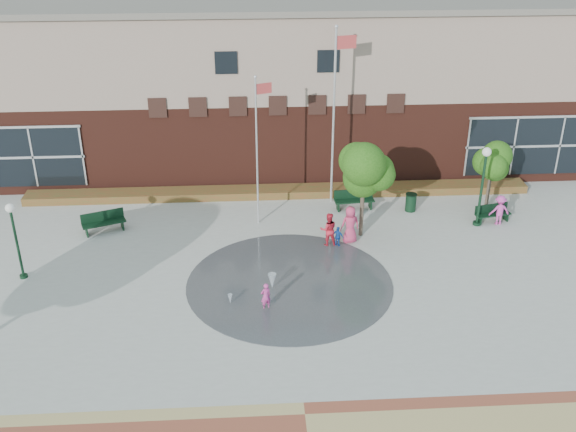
{
  "coord_description": "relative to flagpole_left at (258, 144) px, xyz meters",
  "views": [
    {
      "loc": [
        -1.49,
        -20.26,
        14.76
      ],
      "look_at": [
        0.0,
        4.0,
        2.6
      ],
      "focal_mm": 42.0,
      "sensor_mm": 36.0,
      "label": 1
    }
  ],
  "objects": [
    {
      "name": "library_building",
      "position": [
        1.11,
        8.93,
        0.64
      ],
      "size": [
        44.4,
        10.4,
        9.2
      ],
      "color": "#51231A",
      "rests_on": "ground"
    },
    {
      "name": "lamp_right",
      "position": [
        10.36,
        -0.88,
        -1.55
      ],
      "size": [
        0.42,
        0.42,
        3.94
      ],
      "color": "black",
      "rests_on": "ground"
    },
    {
      "name": "trash_can",
      "position": [
        7.53,
        0.84,
        -3.53
      ],
      "size": [
        0.57,
        0.57,
        0.93
      ],
      "color": "black",
      "rests_on": "ground"
    },
    {
      "name": "ground",
      "position": [
        1.11,
        -8.55,
        -4.0
      ],
      "size": [
        120.0,
        120.0,
        0.0
      ],
      "primitive_type": "plane",
      "color": "#666056",
      "rests_on": "ground"
    },
    {
      "name": "child_splash",
      "position": [
        0.09,
        -7.24,
        -3.44
      ],
      "size": [
        0.48,
        0.4,
        1.12
      ],
      "primitive_type": "imported",
      "rotation": [
        0.0,
        0.0,
        3.54
      ],
      "color": "#CE3E92",
      "rests_on": "ground"
    },
    {
      "name": "person_bench",
      "position": [
        11.39,
        -0.84,
        -3.26
      ],
      "size": [
        0.99,
        0.6,
        1.48
      ],
      "primitive_type": "imported",
      "rotation": [
        0.0,
        0.0,
        3.2
      ],
      "color": "#D042A4",
      "rests_on": "ground"
    },
    {
      "name": "bench_mid",
      "position": [
        4.76,
        1.18,
        -3.68
      ],
      "size": [
        2.01,
        0.71,
        0.99
      ],
      "rotation": [
        0.0,
        0.0,
        0.08
      ],
      "color": "black",
      "rests_on": "ground"
    },
    {
      "name": "plaza_concrete",
      "position": [
        1.11,
        -4.55,
        -4.0
      ],
      "size": [
        46.0,
        18.0,
        0.01
      ],
      "primitive_type": "cube",
      "color": "#A8A8A0",
      "rests_on": "ground"
    },
    {
      "name": "water_jet_a",
      "position": [
        0.39,
        -5.9,
        -4.0
      ],
      "size": [
        0.34,
        0.34,
        0.67
      ],
      "primitive_type": "cone",
      "rotation": [
        3.14,
        0.0,
        0.0
      ],
      "color": "white",
      "rests_on": "ground"
    },
    {
      "name": "flower_bed",
      "position": [
        1.11,
        3.05,
        -4.0
      ],
      "size": [
        26.0,
        1.2,
        0.4
      ],
      "primitive_type": "cube",
      "color": "#A5301F",
      "rests_on": "ground"
    },
    {
      "name": "tree_small_right",
      "position": [
        11.36,
        0.82,
        -1.58
      ],
      "size": [
        1.94,
        1.94,
        3.32
      ],
      "color": "#413429",
      "rests_on": "ground"
    },
    {
      "name": "bench_right",
      "position": [
        11.18,
        -0.61,
        -3.72
      ],
      "size": [
        1.79,
        0.84,
        0.87
      ],
      "rotation": [
        0.0,
        0.0,
        0.21
      ],
      "color": "black",
      "rests_on": "ground"
    },
    {
      "name": "water_jet_b",
      "position": [
        -1.28,
        -6.89,
        -4.0
      ],
      "size": [
        0.18,
        0.18,
        0.41
      ],
      "primitive_type": "cone",
      "rotation": [
        3.14,
        0.0,
        0.0
      ],
      "color": "white",
      "rests_on": "ground"
    },
    {
      "name": "flagpole_left",
      "position": [
        0.0,
        0.0,
        0.0
      ],
      "size": [
        0.79,
        0.37,
        7.19
      ],
      "rotation": [
        0.0,
        0.0,
        0.38
      ],
      "color": "silver",
      "rests_on": "ground"
    },
    {
      "name": "flagpole_right",
      "position": [
        3.78,
        2.17,
        0.96
      ],
      "size": [
        1.07,
        0.33,
        8.88
      ],
      "rotation": [
        0.0,
        0.0,
        0.23
      ],
      "color": "silver",
      "rests_on": "ground"
    },
    {
      "name": "child_blue",
      "position": [
        3.47,
        -2.55,
        -3.51
      ],
      "size": [
        0.61,
        0.53,
        0.98
      ],
      "primitive_type": "imported",
      "rotation": [
        0.0,
        0.0,
        2.52
      ],
      "color": "#1A4EAD",
      "rests_on": "ground"
    },
    {
      "name": "splash_pad",
      "position": [
        1.11,
        -5.55,
        -4.0
      ],
      "size": [
        8.4,
        8.4,
        0.01
      ],
      "primitive_type": "cylinder",
      "color": "#383A3D",
      "rests_on": "ground"
    },
    {
      "name": "lamp_left",
      "position": [
        -9.85,
        -4.4,
        -1.89
      ],
      "size": [
        0.36,
        0.36,
        3.39
      ],
      "color": "black",
      "rests_on": "ground"
    },
    {
      "name": "bench_left",
      "position": [
        -7.23,
        -0.52,
        -3.68
      ],
      "size": [
        2.04,
        1.23,
        0.99
      ],
      "rotation": [
        0.0,
        0.0,
        0.37
      ],
      "color": "black",
      "rests_on": "ground"
    },
    {
      "name": "adult_pink",
      "position": [
        4.05,
        -2.17,
        -3.12
      ],
      "size": [
        0.96,
        0.72,
        1.77
      ],
      "primitive_type": "imported",
      "rotation": [
        0.0,
        0.0,
        3.33
      ],
      "color": "#CB3863",
      "rests_on": "ground"
    },
    {
      "name": "adult_red",
      "position": [
        3.05,
        -2.39,
        -3.21
      ],
      "size": [
        0.8,
        0.64,
        1.58
      ],
      "primitive_type": "imported",
      "rotation": [
        0.0,
        0.0,
        3.19
      ],
      "color": "red",
      "rests_on": "ground"
    },
    {
      "name": "tree_mid",
      "position": [
        4.66,
        -1.56,
        -0.77
      ],
      "size": [
        2.63,
        2.63,
        4.44
      ],
      "color": "#413429",
      "rests_on": "ground"
    }
  ]
}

